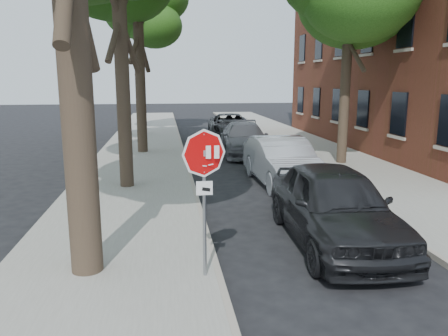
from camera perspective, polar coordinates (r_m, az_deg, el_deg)
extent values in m
plane|color=black|center=(8.13, 2.58, -14.25)|extent=(120.00, 120.00, 0.00)
cube|color=gray|center=(19.55, -11.09, 1.02)|extent=(4.00, 55.00, 0.12)
cube|color=gray|center=(20.85, 12.92, 1.59)|extent=(4.00, 55.00, 0.12)
cube|color=#9E9384|center=(19.53, -5.08, 1.20)|extent=(0.12, 55.00, 0.13)
cube|color=#9E9384|center=(20.22, 7.48, 1.50)|extent=(0.12, 55.00, 0.13)
cylinder|color=gray|center=(7.53, -2.59, -4.78)|extent=(0.06, 0.06, 2.60)
cube|color=#99999E|center=(7.30, -2.63, 1.95)|extent=(0.05, 0.06, 0.10)
cylinder|color=#99999E|center=(7.30, -2.63, 1.94)|extent=(0.76, 0.32, 0.82)
cylinder|color=white|center=(7.29, -2.61, 1.92)|extent=(0.76, 0.32, 0.82)
cylinder|color=#C60708|center=(7.28, -2.61, 1.92)|extent=(0.68, 0.29, 0.74)
cube|color=white|center=(7.25, -4.26, 2.02)|extent=(0.08, 0.00, 0.22)
cube|color=white|center=(7.26, -3.16, 2.05)|extent=(0.08, 0.00, 0.22)
cube|color=white|center=(7.27, -2.06, 2.07)|extent=(0.08, 0.00, 0.22)
cube|color=white|center=(7.29, -0.96, 2.10)|extent=(0.08, 0.00, 0.22)
cube|color=silver|center=(7.29, -3.45, 0.41)|extent=(0.08, 0.00, 0.03)
cube|color=silver|center=(7.31, -2.59, 0.28)|extent=(0.08, 0.00, 0.03)
cube|color=silver|center=(7.31, -1.73, 0.45)|extent=(0.08, 0.00, 0.03)
cube|color=white|center=(7.42, -2.58, -2.64)|extent=(0.28, 0.02, 0.24)
cube|color=black|center=(7.41, -2.34, -2.81)|extent=(0.15, 0.00, 0.08)
cylinder|color=black|center=(14.32, -13.38, 16.54)|extent=(0.44, 0.44, 9.50)
cylinder|color=black|center=(21.29, -11.06, 15.54)|extent=(0.48, 0.48, 10.00)
cylinder|color=black|center=(28.26, -10.88, 13.47)|extent=(0.40, 0.40, 9.00)
ellipsoid|color=#1A450F|center=(28.47, -11.08, 18.54)|extent=(4.16, 4.16, 3.33)
ellipsoid|color=#1A450F|center=(28.01, -9.16, 20.68)|extent=(3.40, 3.40, 2.72)
ellipsoid|color=#1A450F|center=(29.22, -12.52, 17.55)|extent=(3.78, 3.78, 3.02)
cylinder|color=black|center=(18.74, 15.77, 14.38)|extent=(0.40, 0.40, 9.00)
imported|color=black|center=(9.81, 14.18, -4.68)|extent=(2.22, 5.12, 1.72)
imported|color=#ACAEB4|center=(14.98, 7.59, 0.87)|extent=(1.87, 4.92, 1.60)
imported|color=#4F4F55|center=(20.90, 2.67, 3.81)|extent=(2.41, 5.30, 1.51)
imported|color=black|center=(26.59, 0.75, 5.46)|extent=(2.89, 5.59, 1.51)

